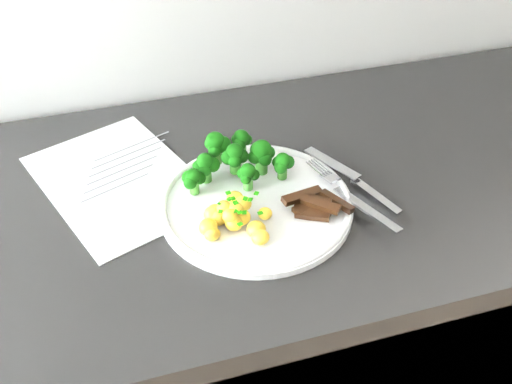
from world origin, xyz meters
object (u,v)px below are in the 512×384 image
Objects in this scene: potatoes at (232,218)px; knife at (363,187)px; broccoli at (235,158)px; plate at (256,203)px; beef_strips at (314,204)px; recipe_paper at (119,180)px; counter at (202,368)px; fork at (354,198)px.

knife is at bearing 7.02° from potatoes.
potatoes is (-0.03, -0.11, -0.02)m from broccoli.
beef_strips reaches higher than plate.
recipe_paper is at bearing 159.66° from knife.
broccoli reaches higher than counter.
fork is 0.04m from knife.
broccoli is 1.57× the size of potatoes.
recipe_paper is 3.65× the size of beef_strips.
fork is at bearing -26.40° from recipe_paper.
potatoes is at bearing 178.82° from fork.
knife reaches higher than counter.
plate is 0.06m from potatoes.
counter is 6.66× the size of recipe_paper.
fork is at bearing -16.39° from plate.
broccoli is 0.20m from knife.
beef_strips is at bearing -0.59° from potatoes.
recipe_paper is at bearing 163.31° from broccoli.
beef_strips is (0.18, -0.08, 0.46)m from counter.
counter is 13.56× the size of broccoli.
plate reaches higher than recipe_paper.
fork is (0.06, -0.00, -0.00)m from beef_strips.
counter is 24.28× the size of beef_strips.
recipe_paper is 0.38m from knife.
broccoli is at bearing 100.20° from plate.
counter is at bearing 124.13° from potatoes.
beef_strips reaches higher than recipe_paper.
plate is at bearing 176.40° from knife.
recipe_paper is 0.19m from broccoli.
recipe_paper is 1.83× the size of fork.
plate is 1.65× the size of broccoli.
counter is 0.50m from beef_strips.
fork reaches higher than counter.
recipe_paper is 0.22m from potatoes.
broccoli reaches higher than beef_strips.
knife is (0.27, -0.05, 0.45)m from counter.
fork is (0.15, -0.11, -0.03)m from broccoli.
fork is at bearing -1.18° from potatoes.
recipe_paper is 0.31m from beef_strips.
broccoli is 0.93× the size of knife.
broccoli reaches higher than knife.
knife reaches higher than recipe_paper.
broccoli reaches higher than potatoes.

